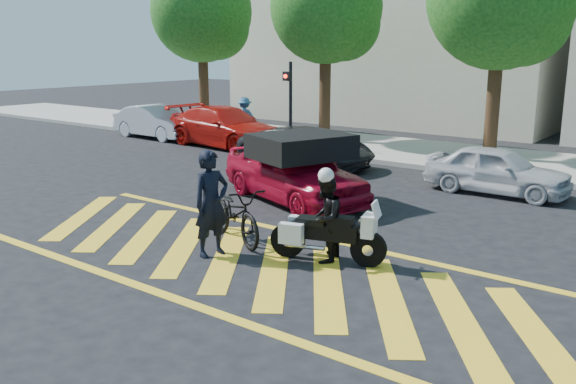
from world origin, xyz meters
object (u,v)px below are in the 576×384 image
Objects in this scene: officer_bike at (211,203)px; parked_left at (225,127)px; officer_moto at (325,219)px; parked_mid_left at (306,147)px; red_convertible at (294,171)px; bicycle at (235,213)px; police_motorcycle at (326,234)px; parked_far_left at (156,122)px; parked_mid_right at (497,170)px.

officer_bike reaches higher than parked_left.
officer_moto reaches higher than parked_mid_left.
parked_mid_left is at bearing 51.93° from red_convertible.
officer_moto is at bearing -63.87° from bicycle.
red_convertible reaches higher than parked_mid_left.
red_convertible reaches higher than bicycle.
officer_moto is 13.11m from parked_left.
red_convertible is 1.00× the size of parked_mid_left.
police_motorcycle is at bearing -141.46° from parked_mid_left.
parked_mid_right is at bearing -93.41° from parked_far_left.
police_motorcycle is 0.40× the size of parked_left.
officer_bike is 1.02m from bicycle.
officer_moto reaches higher than parked_mid_right.
parked_mid_left is (-5.36, 6.94, 0.12)m from police_motorcycle.
parked_far_left is 0.79× the size of parked_left.
parked_mid_left is (-2.33, 3.80, -0.14)m from red_convertible.
parked_mid_left is at bearing -158.99° from officer_moto.
bicycle is at bearing 158.57° from parked_mid_right.
parked_left is at bearing -87.05° from parked_far_left.
parked_mid_right is (2.75, 7.00, 0.07)m from bicycle.
parked_mid_right is (0.68, 6.94, 0.11)m from police_motorcycle.
parked_mid_left is at bearing 36.52° from officer_bike.
parked_mid_left is 1.23× the size of parked_mid_right.
parked_far_left reaches higher than police_motorcycle.
red_convertible is at bearing 135.71° from parked_mid_right.
police_motorcycle is at bearing -123.56° from parked_left.
police_motorcycle is (2.07, 0.06, -0.04)m from bicycle.
police_motorcycle is 0.46× the size of red_convertible.
officer_moto is 4.35m from red_convertible.
parked_far_left is 14.69m from parked_mid_right.
officer_bike is 8.30m from parked_mid_right.
officer_moto is (2.05, 0.07, 0.23)m from bicycle.
bicycle is at bearing -123.28° from parked_far_left.
parked_left reaches higher than parked_mid_left.
parked_mid_right is (3.71, 3.80, -0.15)m from red_convertible.
officer_moto is 6.97m from parked_mid_right.
parked_left is at bearing 54.21° from officer_bike.
officer_moto is 8.76m from parked_mid_left.
parked_far_left is 1.12× the size of parked_mid_right.
police_motorcycle is 6.98m from parked_mid_right.
police_motorcycle is at bearing -115.73° from red_convertible.
parked_left reaches higher than parked_far_left.
officer_bike is 8.66m from parked_mid_left.
parked_mid_left is (4.77, -1.40, -0.13)m from parked_left.
police_motorcycle is at bearing 174.41° from parked_mid_right.
parked_mid_right is at bearing 67.76° from police_motorcycle.
police_motorcycle is 16.21m from parked_far_left.
parked_mid_left is at bearing -100.44° from parked_left.
officer_bike is 2.12m from police_motorcycle.
parked_mid_left is (-3.53, 7.90, -0.35)m from officer_bike.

